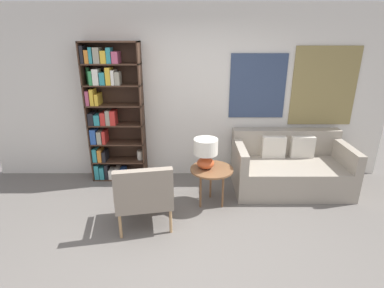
{
  "coord_description": "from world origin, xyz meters",
  "views": [
    {
      "loc": [
        0.07,
        -2.67,
        2.26
      ],
      "look_at": [
        0.07,
        1.02,
        0.9
      ],
      "focal_mm": 28.0,
      "sensor_mm": 36.0,
      "label": 1
    }
  ],
  "objects_px": {
    "couch": "(289,168)",
    "table_lamp": "(206,151)",
    "bookshelf": "(109,113)",
    "armchair": "(144,194)",
    "side_table": "(212,172)"
  },
  "relations": [
    {
      "from": "couch",
      "to": "table_lamp",
      "type": "height_order",
      "value": "table_lamp"
    },
    {
      "from": "bookshelf",
      "to": "table_lamp",
      "type": "height_order",
      "value": "bookshelf"
    },
    {
      "from": "armchair",
      "to": "couch",
      "type": "height_order",
      "value": "armchair"
    },
    {
      "from": "bookshelf",
      "to": "table_lamp",
      "type": "xyz_separation_m",
      "value": [
        1.47,
        -0.81,
        -0.33
      ]
    },
    {
      "from": "bookshelf",
      "to": "armchair",
      "type": "relative_size",
      "value": 2.56
    },
    {
      "from": "couch",
      "to": "side_table",
      "type": "xyz_separation_m",
      "value": [
        -1.23,
        -0.52,
        0.18
      ]
    },
    {
      "from": "side_table",
      "to": "table_lamp",
      "type": "bearing_deg",
      "value": 169.96
    },
    {
      "from": "armchair",
      "to": "table_lamp",
      "type": "relative_size",
      "value": 2.02
    },
    {
      "from": "armchair",
      "to": "couch",
      "type": "relative_size",
      "value": 0.5
    },
    {
      "from": "couch",
      "to": "side_table",
      "type": "relative_size",
      "value": 2.88
    },
    {
      "from": "table_lamp",
      "to": "side_table",
      "type": "bearing_deg",
      "value": -10.04
    },
    {
      "from": "table_lamp",
      "to": "bookshelf",
      "type": "bearing_deg",
      "value": 151.25
    },
    {
      "from": "armchair",
      "to": "bookshelf",
      "type": "bearing_deg",
      "value": 117.3
    },
    {
      "from": "side_table",
      "to": "table_lamp",
      "type": "xyz_separation_m",
      "value": [
        -0.09,
        0.02,
        0.3
      ]
    },
    {
      "from": "couch",
      "to": "side_table",
      "type": "distance_m",
      "value": 1.35
    }
  ]
}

